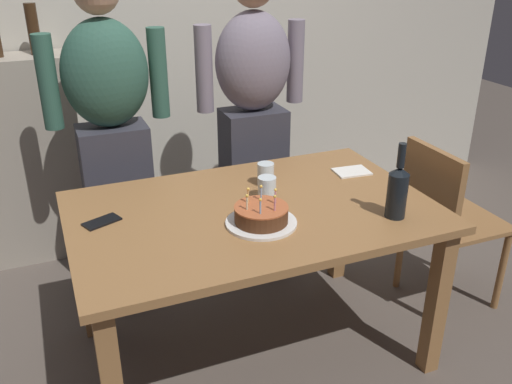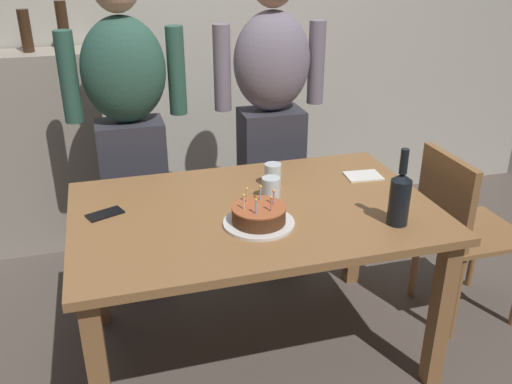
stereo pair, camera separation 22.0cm
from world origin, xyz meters
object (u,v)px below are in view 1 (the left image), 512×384
water_glass_far (267,188)px  dining_chair (443,214)px  wine_bottle (397,190)px  birthday_cake (261,216)px  cell_phone (102,222)px  person_man_bearded (112,135)px  napkin_stack (352,172)px  water_glass_near (266,174)px  person_woman_cardigan (253,118)px

water_glass_far → dining_chair: 0.97m
water_glass_far → dining_chair: dining_chair is taller
dining_chair → wine_bottle: bearing=118.9°
birthday_cake → dining_chair: 1.09m
birthday_cake → cell_phone: size_ratio=1.96×
water_glass_far → person_man_bearded: bearing=127.1°
wine_bottle → napkin_stack: size_ratio=1.90×
wine_bottle → napkin_stack: wine_bottle is taller
water_glass_far → water_glass_near: bearing=69.2°
cell_phone → person_man_bearded: person_man_bearded is taller
birthday_cake → water_glass_far: bearing=61.4°
person_woman_cardigan → water_glass_far: bearing=72.6°
water_glass_near → dining_chair: dining_chair is taller
person_woman_cardigan → birthday_cake: bearing=69.8°
birthday_cake → person_woman_cardigan: 0.98m
person_man_bearded → person_woman_cardigan: (0.76, 0.00, 0.00)m
water_glass_far → cell_phone: bearing=176.8°
wine_bottle → person_woman_cardigan: (-0.19, 1.06, 0.02)m
water_glass_near → napkin_stack: size_ratio=0.63×
water_glass_far → dining_chair: bearing=-4.1°
wine_bottle → water_glass_far: bearing=139.2°
wine_bottle → person_man_bearded: size_ratio=0.19×
water_glass_far → wine_bottle: size_ratio=0.31×
water_glass_far → napkin_stack: (0.49, 0.11, -0.05)m
water_glass_near → person_man_bearded: 0.82m
water_glass_far → dining_chair: (0.93, -0.07, -0.27)m
birthday_cake → water_glass_near: bearing=64.3°
water_glass_far → person_man_bearded: person_man_bearded is taller
person_woman_cardigan → dining_chair: size_ratio=1.90×
water_glass_near → water_glass_far: size_ratio=1.06×
birthday_cake → water_glass_far: 0.24m
dining_chair → napkin_stack: bearing=67.7°
water_glass_near → napkin_stack: 0.44m
napkin_stack → person_man_bearded: person_man_bearded is taller
birthday_cake → cell_phone: 0.63m
birthday_cake → water_glass_near: 0.38m
water_glass_near → dining_chair: size_ratio=0.12×
cell_phone → person_man_bearded: 0.70m
wine_bottle → person_woman_cardigan: bearing=100.1°
birthday_cake → water_glass_far: size_ratio=2.87×
water_glass_near → person_woman_cardigan: 0.60m
cell_phone → dining_chair: (1.62, -0.11, -0.23)m
water_glass_near → dining_chair: 0.94m
wine_bottle → napkin_stack: bearing=80.0°
water_glass_near → cell_phone: (-0.74, -0.09, -0.05)m
napkin_stack → birthday_cake: bearing=-151.9°
wine_bottle → cell_phone: (-1.10, 0.39, -0.11)m
dining_chair → water_glass_far: bearing=85.9°
cell_phone → wine_bottle: bearing=-42.1°
water_glass_near → cell_phone: 0.75m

